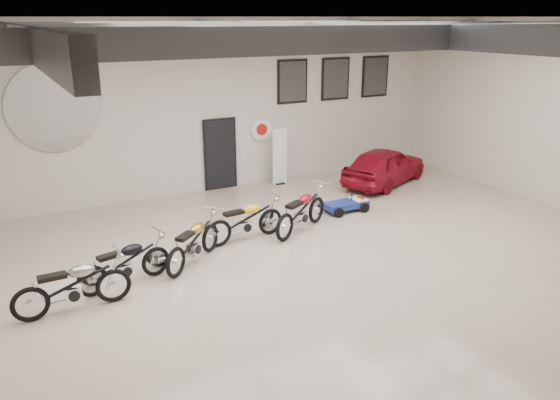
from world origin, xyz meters
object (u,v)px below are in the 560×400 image
motorcycle_gold (193,241)px  motorcycle_black (124,262)px  motorcycle_silver (72,285)px  vintage_car (385,165)px  go_kart (350,201)px  motorcycle_yellow (245,220)px  banner_stand (280,156)px  motorcycle_red (301,210)px

motorcycle_gold → motorcycle_black: bearing=152.6°
motorcycle_black → motorcycle_silver: bearing=-164.8°
motorcycle_gold → vintage_car: 7.80m
motorcycle_black → vintage_car: bearing=6.1°
go_kart → motorcycle_silver: bearing=-164.9°
motorcycle_black → go_kart: 6.55m
motorcycle_gold → motorcycle_yellow: (1.50, 0.65, -0.00)m
motorcycle_silver → motorcycle_yellow: motorcycle_silver is taller
banner_stand → motorcycle_silver: bearing=-141.6°
motorcycle_gold → vintage_car: (7.29, 2.77, 0.07)m
motorcycle_black → motorcycle_gold: motorcycle_gold is taller
motorcycle_yellow → vintage_car: bearing=14.9°
motorcycle_black → motorcycle_gold: bearing=-1.5°
motorcycle_silver → motorcycle_yellow: size_ratio=1.01×
vintage_car → motorcycle_black: bearing=85.9°
go_kart → motorcycle_black: bearing=-167.2°
motorcycle_red → vintage_car: size_ratio=0.60×
motorcycle_black → banner_stand: bearing=24.8°
motorcycle_gold → motorcycle_red: size_ratio=0.95×
banner_stand → motorcycle_silver: (-6.94, -5.18, -0.37)m
motorcycle_silver → vintage_car: bearing=19.2°
motorcycle_red → go_kart: size_ratio=1.41×
banner_stand → vintage_car: banner_stand is taller
motorcycle_gold → motorcycle_red: motorcycle_red is taller
motorcycle_black → motorcycle_yellow: motorcycle_yellow is taller
motorcycle_red → vintage_car: (4.35, 2.25, 0.05)m
motorcycle_gold → go_kart: size_ratio=1.34×
motorcycle_gold → motorcycle_yellow: 1.64m
motorcycle_yellow → go_kart: motorcycle_yellow is taller
banner_stand → motorcycle_silver: banner_stand is taller
go_kart → vintage_car: vintage_car is taller
motorcycle_yellow → motorcycle_red: 1.45m
banner_stand → motorcycle_gold: bearing=-133.9°
motorcycle_silver → motorcycle_red: bearing=13.1°
motorcycle_gold → vintage_car: size_ratio=0.57×
motorcycle_black → motorcycle_yellow: (3.02, 0.97, 0.02)m
motorcycle_gold → go_kart: motorcycle_gold is taller
motorcycle_black → go_kart: size_ratio=1.28×
motorcycle_black → go_kart: bearing=-0.1°
banner_stand → vintage_car: (2.91, -1.53, -0.31)m
motorcycle_gold → motorcycle_silver: bearing=159.8°
motorcycle_silver → vintage_car: size_ratio=0.58×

